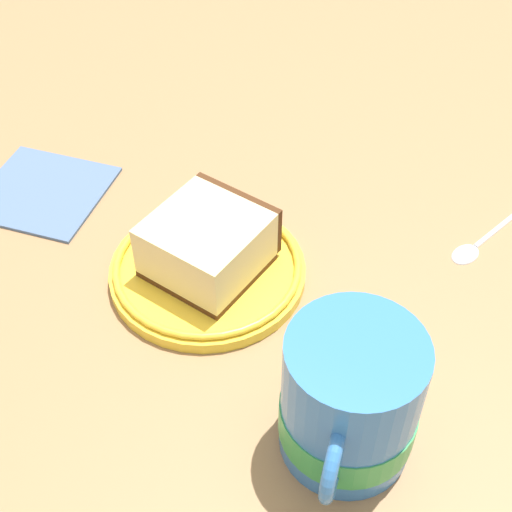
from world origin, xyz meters
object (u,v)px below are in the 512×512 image
Objects in this scene: teaspoon at (479,241)px; folded_napkin at (43,191)px; small_plate at (208,269)px; cake_slice at (208,244)px; tea_mug at (349,402)px.

folded_napkin is (-33.31, -23.45, -0.05)cm from teaspoon.
folded_napkin is at bearing -168.58° from small_plate.
cake_slice is 0.92× the size of tea_mug.
tea_mug is 0.99× the size of folded_napkin.
cake_slice reaches higher than small_plate.
tea_mug is at bearing -0.19° from folded_napkin.
teaspoon is at bearing 100.13° from tea_mug.
small_plate is 19.24cm from tea_mug.
cake_slice is 0.85× the size of teaspoon.
cake_slice is 19.83cm from folded_napkin.
small_plate is 1.36× the size of teaspoon.
cake_slice is 24.20cm from teaspoon.
cake_slice is at bearing 99.88° from small_plate.
small_plate is 1.61× the size of cake_slice.
folded_napkin is (-37.52, 0.12, -4.61)cm from tea_mug.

